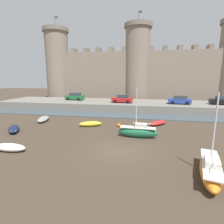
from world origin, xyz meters
TOP-DOWN VIEW (x-y plane):
  - ground_plane at (0.00, 0.00)m, footprint 160.00×160.00m
  - water_channel at (0.00, 14.35)m, footprint 80.00×4.50m
  - quay_road at (0.00, 21.60)m, footprint 56.55×10.00m
  - castle at (-0.00, 32.58)m, footprint 51.48×6.93m
  - rowboat_foreground_centre at (-9.49, -1.87)m, footprint 3.06×1.17m
  - rowboat_midflat_right at (-4.84, 7.06)m, footprint 3.11×1.96m
  - sailboat_foreground_right at (6.49, -3.19)m, footprint 2.50×5.28m
  - rowboat_midflat_left at (4.09, 9.35)m, footprint 2.91×3.06m
  - sailboat_near_channel_right at (1.56, 3.80)m, footprint 4.35×1.22m
  - rowboat_midflat_centre at (-12.64, 8.55)m, footprint 2.32×3.86m
  - rowboat_near_channel_left at (-13.20, 3.14)m, footprint 2.87×3.31m
  - mooring_buoy_near_channel at (-1.03, 7.37)m, footprint 0.49×0.49m
  - car_quay_east at (-13.20, 22.25)m, footprint 4.21×2.11m
  - car_quay_centre_west at (8.73, 20.20)m, footprint 4.21×2.11m
  - car_quay_centre_east at (16.39, 20.90)m, footprint 4.21×2.11m
  - car_quay_west at (-2.19, 20.01)m, footprint 4.21×2.11m

SIDE VIEW (x-z plane):
  - ground_plane at x=0.00m, z-range 0.00..0.00m
  - water_channel at x=0.00m, z-range 0.00..0.10m
  - mooring_buoy_near_channel at x=-1.03m, z-range 0.00..0.49m
  - rowboat_midflat_left at x=4.09m, z-range 0.02..0.62m
  - rowboat_midflat_centre at x=-12.64m, z-range 0.02..0.64m
  - rowboat_foreground_centre at x=-9.49m, z-range 0.02..0.66m
  - rowboat_near_channel_left at x=-13.20m, z-range 0.02..0.69m
  - rowboat_midflat_right at x=-4.84m, z-range 0.02..0.69m
  - sailboat_foreground_right at x=6.49m, z-range -2.15..3.38m
  - sailboat_near_channel_right at x=1.56m, z-range -2.02..3.36m
  - quay_road at x=0.00m, z-range 0.00..1.42m
  - car_quay_east at x=-13.20m, z-range 1.39..3.01m
  - car_quay_centre_west at x=8.73m, z-range 1.39..3.01m
  - car_quay_centre_east at x=16.39m, z-range 1.39..3.01m
  - car_quay_west at x=-2.19m, z-range 1.39..3.01m
  - castle at x=0.00m, z-range -2.75..19.70m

